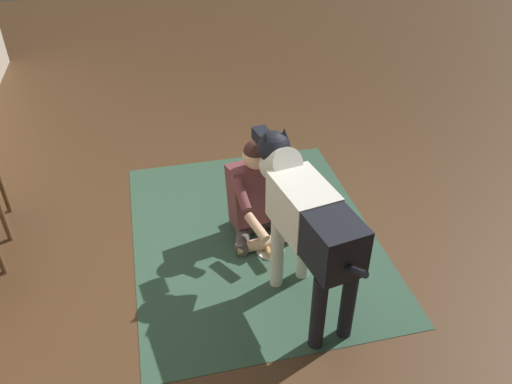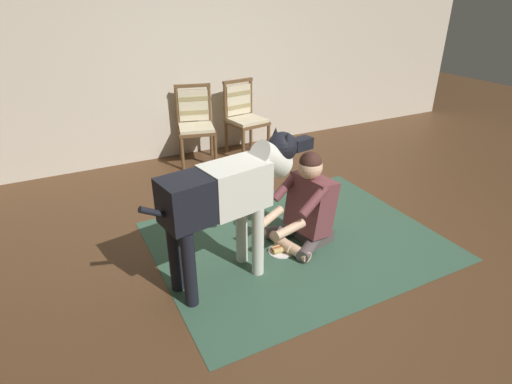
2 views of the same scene
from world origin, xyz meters
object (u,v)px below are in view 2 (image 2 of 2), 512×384
(large_dog, at_px, (229,193))
(hot_dog_on_plate, at_px, (281,249))
(dining_chair_right_of_pair, at_px, (243,114))
(person_sitting_on_floor, at_px, (306,207))
(dining_chair_left_of_pair, at_px, (195,121))

(large_dog, relative_size, hot_dog_on_plate, 6.42)
(dining_chair_right_of_pair, xyz_separation_m, large_dog, (-1.30, -2.47, 0.19))
(large_dog, bearing_deg, person_sitting_on_floor, 10.15)
(person_sitting_on_floor, bearing_deg, dining_chair_left_of_pair, 94.32)
(dining_chair_left_of_pair, relative_size, person_sitting_on_floor, 1.14)
(large_dog, bearing_deg, dining_chair_left_of_pair, 76.13)
(person_sitting_on_floor, relative_size, hot_dog_on_plate, 3.80)
(dining_chair_right_of_pair, distance_m, hot_dog_on_plate, 2.56)
(dining_chair_right_of_pair, distance_m, large_dog, 2.80)
(dining_chair_right_of_pair, bearing_deg, dining_chair_left_of_pair, -179.86)
(hot_dog_on_plate, bearing_deg, dining_chair_left_of_pair, 87.66)
(hot_dog_on_plate, bearing_deg, dining_chair_right_of_pair, 71.71)
(dining_chair_left_of_pair, bearing_deg, dining_chair_right_of_pair, 0.14)
(dining_chair_left_of_pair, xyz_separation_m, person_sitting_on_floor, (0.18, -2.33, -0.19))
(dining_chair_left_of_pair, bearing_deg, large_dog, -103.87)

